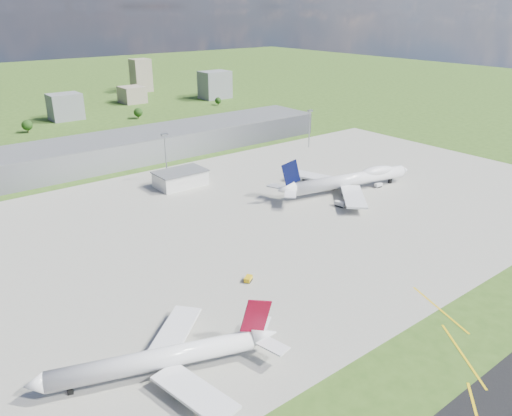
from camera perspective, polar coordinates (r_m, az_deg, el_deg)
ground at (r=312.21m, az=-14.81°, el=4.49°), size 1400.00×1400.00×0.00m
apron at (r=226.62m, az=-0.92°, el=-1.43°), size 360.00×190.00×0.08m
terminal at (r=323.53m, az=-16.03°, el=6.35°), size 300.00×42.00×15.00m
ops_building at (r=272.26m, az=-8.62°, el=3.31°), size 26.00×16.00×8.00m
mast_center at (r=280.96m, az=-10.33°, el=6.71°), size 3.50×2.00×25.90m
mast_east at (r=344.51m, az=6.16°, el=9.75°), size 3.50×2.00×25.90m
airliner_red_twin at (r=138.35m, az=-10.51°, el=-16.58°), size 63.28×48.05×17.95m
airliner_blue_quad at (r=265.88m, az=10.67°, el=3.17°), size 82.28×63.66×21.64m
tug_yellow at (r=177.80m, az=-0.89°, el=-8.13°), size 4.26×3.81×1.83m
van_white_near at (r=245.12m, az=9.57°, el=0.43°), size 3.34×5.48×2.60m
van_white_far at (r=275.83m, az=13.82°, el=2.53°), size 4.43×2.41×2.25m
bldg_c at (r=463.06m, az=-20.97°, el=10.76°), size 26.00×20.00×22.00m
bldg_ce at (r=528.64m, az=-13.97°, el=12.46°), size 22.00×24.00×16.00m
bldg_e at (r=540.17m, az=-4.73°, el=13.85°), size 30.00×22.00×28.00m
bldg_tall_e at (r=597.86m, az=-13.01°, el=14.56°), size 20.00×18.00×36.00m
tree_c at (r=425.18m, az=-24.70°, el=8.59°), size 8.10×8.10×9.90m
tree_e at (r=449.58m, az=-13.32°, el=10.59°), size 7.65×7.65×9.35m
tree_far_e at (r=501.92m, az=-4.36°, el=12.14°), size 6.30×6.30×7.70m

